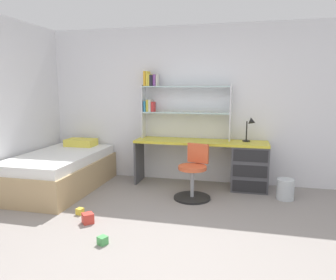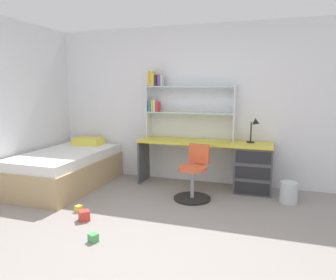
# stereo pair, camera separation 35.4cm
# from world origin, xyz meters

# --- Properties ---
(ground_plane) EXTENTS (6.12, 6.12, 0.02)m
(ground_plane) POSITION_xyz_m (0.00, 0.00, -0.01)
(ground_plane) COLOR gray
(room_shell) EXTENTS (6.12, 6.12, 2.56)m
(room_shell) POSITION_xyz_m (-1.29, 1.29, 1.28)
(room_shell) COLOR silver
(room_shell) RESTS_ON ground_plane
(desk) EXTENTS (2.08, 0.51, 0.74)m
(desk) POSITION_xyz_m (0.65, 2.28, 0.41)
(desk) COLOR gold
(desk) RESTS_ON ground_plane
(bookshelf_hutch) EXTENTS (1.44, 0.22, 1.09)m
(bookshelf_hutch) POSITION_xyz_m (-0.38, 2.42, 1.38)
(bookshelf_hutch) COLOR silver
(bookshelf_hutch) RESTS_ON desk
(desk_lamp) EXTENTS (0.20, 0.17, 0.38)m
(desk_lamp) POSITION_xyz_m (0.85, 2.34, 0.99)
(desk_lamp) COLOR black
(desk_lamp) RESTS_ON desk
(swivel_chair) EXTENTS (0.52, 0.52, 0.77)m
(swivel_chair) POSITION_xyz_m (0.08, 1.68, 0.30)
(swivel_chair) COLOR black
(swivel_chair) RESTS_ON ground_plane
(bed_platform) EXTENTS (1.08, 1.87, 0.68)m
(bed_platform) POSITION_xyz_m (-2.00, 1.62, 0.28)
(bed_platform) COLOR tan
(bed_platform) RESTS_ON ground_plane
(waste_bin) EXTENTS (0.24, 0.24, 0.29)m
(waste_bin) POSITION_xyz_m (1.35, 1.93, 0.15)
(waste_bin) COLOR silver
(waste_bin) RESTS_ON ground_plane
(toy_block_red_0) EXTENTS (0.17, 0.17, 0.12)m
(toy_block_red_0) POSITION_xyz_m (-0.98, 0.54, 0.06)
(toy_block_red_0) COLOR red
(toy_block_red_0) RESTS_ON ground_plane
(toy_block_green_1) EXTENTS (0.11, 0.11, 0.08)m
(toy_block_green_1) POSITION_xyz_m (-0.59, 0.11, 0.04)
(toy_block_green_1) COLOR #479E51
(toy_block_green_1) RESTS_ON ground_plane
(toy_block_yellow_2) EXTENTS (0.10, 0.10, 0.08)m
(toy_block_yellow_2) POSITION_xyz_m (-1.20, 0.76, 0.04)
(toy_block_yellow_2) COLOR gold
(toy_block_yellow_2) RESTS_ON ground_plane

